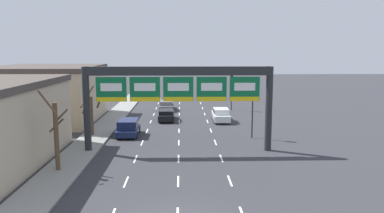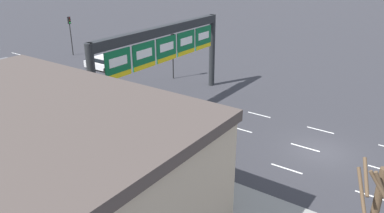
% 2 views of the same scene
% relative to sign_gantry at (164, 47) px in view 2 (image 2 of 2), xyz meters
% --- Properties ---
extents(ground_plane, '(220.00, 220.00, 0.00)m').
position_rel_sign_gantry_xyz_m(ground_plane, '(0.00, -13.16, -5.29)').
color(ground_plane, '#333338').
extents(lane_dashes, '(6.72, 67.00, 0.01)m').
position_rel_sign_gantry_xyz_m(lane_dashes, '(-0.00, 0.34, -5.28)').
color(lane_dashes, white).
rests_on(lane_dashes, ground_plane).
extents(sign_gantry, '(15.36, 0.70, 6.95)m').
position_rel_sign_gantry_xyz_m(sign_gantry, '(0.00, 0.00, 0.00)').
color(sign_gantry, '#232628').
rests_on(sign_gantry, ground_plane).
extents(car_grey, '(1.85, 4.62, 1.30)m').
position_rel_sign_gantry_xyz_m(car_grey, '(-1.79, 21.33, -4.59)').
color(car_grey, slate).
rests_on(car_grey, ground_plane).
extents(suv_navy, '(1.98, 4.05, 1.59)m').
position_rel_sign_gantry_xyz_m(suv_navy, '(-4.91, 5.78, -4.40)').
color(suv_navy, '#19234C').
rests_on(suv_navy, ground_plane).
extents(car_white, '(1.85, 4.43, 1.54)m').
position_rel_sign_gantry_xyz_m(car_white, '(4.86, 12.79, -4.47)').
color(car_white, silver).
rests_on(car_white, ground_plane).
extents(car_black, '(1.82, 4.55, 1.28)m').
position_rel_sign_gantry_xyz_m(car_black, '(-1.51, 13.65, -4.59)').
color(car_black, black).
rests_on(car_black, ground_plane).
extents(traffic_light_near_gantry, '(0.30, 0.35, 4.90)m').
position_rel_sign_gantry_xyz_m(traffic_light_near_gantry, '(7.22, 21.15, -1.80)').
color(traffic_light_near_gantry, black).
rests_on(traffic_light_near_gantry, ground_plane).
extents(traffic_light_mid_block, '(0.30, 0.35, 4.71)m').
position_rel_sign_gantry_xyz_m(traffic_light_mid_block, '(6.92, 4.47, -1.93)').
color(traffic_light_mid_block, black).
rests_on(traffic_light_mid_block, ground_plane).
extents(tree_bare_closest, '(1.43, 1.68, 4.36)m').
position_rel_sign_gantry_xyz_m(tree_bare_closest, '(-8.16, -17.62, -2.68)').
color(tree_bare_closest, brown).
rests_on(tree_bare_closest, sidewalk_left).
extents(tree_bare_second, '(2.16, 1.74, 4.70)m').
position_rel_sign_gantry_xyz_m(tree_bare_second, '(-8.50, 5.82, -2.83)').
color(tree_bare_second, brown).
rests_on(tree_bare_second, sidewalk_left).
extents(tree_bare_third, '(1.75, 1.77, 5.51)m').
position_rel_sign_gantry_xyz_m(tree_bare_third, '(-8.25, -5.00, -2.54)').
color(tree_bare_third, brown).
rests_on(tree_bare_third, sidewalk_left).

